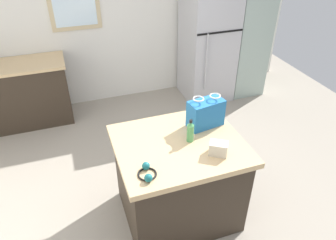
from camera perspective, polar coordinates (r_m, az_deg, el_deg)
The scene contains 10 objects.
ground at distance 3.51m, azimuth -0.22°, elevation -13.69°, with size 6.84×6.84×0.00m, color #9E9384.
back_wall at distance 4.85m, azimuth -10.11°, elevation 18.99°, with size 5.70×0.13×2.77m.
kitchen_island at distance 3.06m, azimuth 1.87°, elevation -10.56°, with size 1.11×0.95×0.88m.
refrigerator at distance 4.98m, azimuth 7.16°, elevation 14.12°, with size 0.71×0.76×1.86m.
tall_cabinet at distance 5.25m, azimuth 13.85°, elevation 15.64°, with size 0.54×0.68×2.06m.
sink_counter at distance 4.85m, azimuth -26.50°, elevation 3.95°, with size 1.57×0.60×1.08m.
shopping_bag at distance 2.94m, azimuth 6.76°, elevation 1.24°, with size 0.35×0.22×0.31m.
small_box at distance 2.66m, azimuth 9.02°, elevation -5.06°, with size 0.15×0.10×0.11m, color beige.
bottle at distance 2.75m, azimuth 4.03°, elevation -2.10°, with size 0.06×0.06×0.22m.
ear_defenders at distance 2.46m, azimuth -3.75°, elevation -9.40°, with size 0.17×0.20×0.06m.
Camera 1 is at (-0.77, -2.24, 2.59)m, focal length 34.03 mm.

